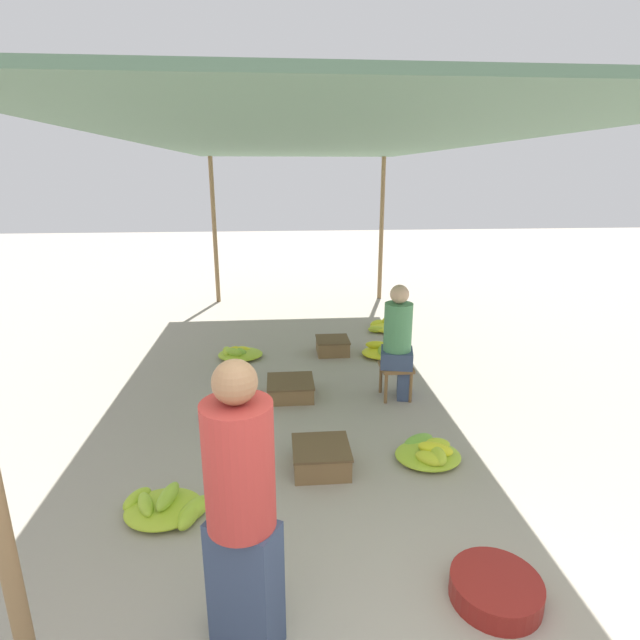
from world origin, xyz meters
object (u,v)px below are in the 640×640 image
Objects in this scene: vendor_foreground at (241,508)px; vendor_seated at (399,341)px; crate_near at (321,457)px; crate_mid at (290,388)px; basin_black at (496,589)px; banana_pile_right_1 at (383,351)px; banana_pile_right_2 at (429,453)px; banana_pile_left_1 at (239,353)px; banana_pile_right_0 at (386,326)px; banana_pile_left_0 at (167,507)px; crate_far at (333,346)px; stool at (396,372)px.

vendor_foreground is 1.26× the size of vendor_seated.
crate_near is 0.93× the size of crate_mid.
basin_black is 4.05m from banana_pile_right_1.
vendor_seated is 1.40m from banana_pile_right_2.
vendor_seated is at bearing -5.66° from crate_mid.
banana_pile_left_1 is 1.16× the size of crate_mid.
banana_pile_right_0 is 1.19× the size of crate_mid.
banana_pile_left_0 reaches higher than banana_pile_left_1.
crate_far reaches higher than crate_mid.
banana_pile_left_1 is 0.92× the size of banana_pile_right_2.
banana_pile_left_0 reaches higher than crate_mid.
basin_black is 2.27m from banana_pile_left_0.
crate_far is at bearing 64.28° from banana_pile_left_0.
banana_pile_right_2 is at bearing -89.81° from stool.
stool is at bearing -96.11° from banana_pile_right_1.
stool is 0.53× the size of banana_pile_left_0.
vendor_seated is at bearing -99.42° from banana_pile_right_0.
banana_pile_right_1 is at bearing 86.99° from banana_pile_right_2.
banana_pile_right_0 is 1.39m from crate_far.
basin_black is 5.23m from banana_pile_right_0.
banana_pile_right_1 reaches higher than banana_pile_left_1.
basin_black is 1.10× the size of crate_near.
crate_far is at bearing 3.51° from banana_pile_left_1.
banana_pile_right_2 is at bearing -55.58° from banana_pile_left_1.
crate_mid is at bearing 63.67° from banana_pile_left_0.
banana_pile_left_0 is 1.16× the size of banana_pile_right_0.
banana_pile_right_2 is (1.82, -2.65, 0.00)m from banana_pile_left_1.
vendor_foreground is 2.69× the size of banana_pile_left_1.
basin_black is 1.03× the size of crate_mid.
banana_pile_right_0 is at bearing 55.99° from crate_mid.
vendor_seated is 1.31m from crate_mid.
crate_mid is (0.96, 1.94, 0.03)m from banana_pile_left_0.
crate_far reaches higher than banana_pile_right_1.
vendor_foreground reaches higher than crate_near.
vendor_foreground is at bearing -173.85° from basin_black.
vendor_seated is at bearing 62.85° from vendor_foreground.
crate_near is at bearing -125.46° from stool.
vendor_foreground reaches higher than banana_pile_left_1.
basin_black is at bearing -91.29° from vendor_seated.
crate_near reaches higher than banana_pile_right_0.
vendor_foreground is 4.36m from banana_pile_left_1.
vendor_seated is 2.11× the size of banana_pile_right_1.
vendor_seated is 1.65m from crate_far.
crate_far reaches higher than basin_black.
crate_near is at bearing -177.04° from banana_pile_right_2.
crate_mid is (-1.11, 2.86, 0.03)m from basin_black.
crate_far reaches higher than banana_pile_left_1.
stool is 0.71× the size of basin_black.
vendor_seated is 2.37m from banana_pile_left_1.
vendor_foreground reaches higher than banana_pile_right_1.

